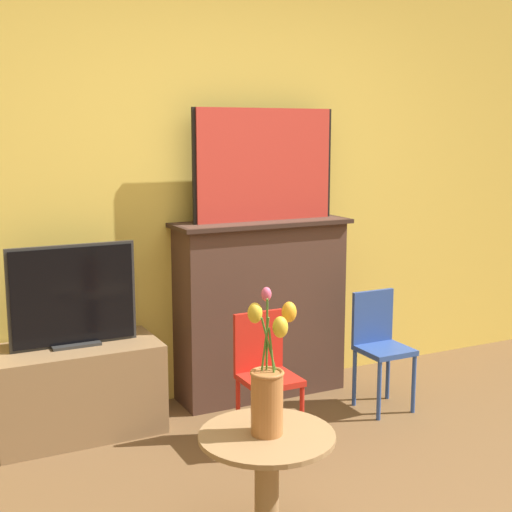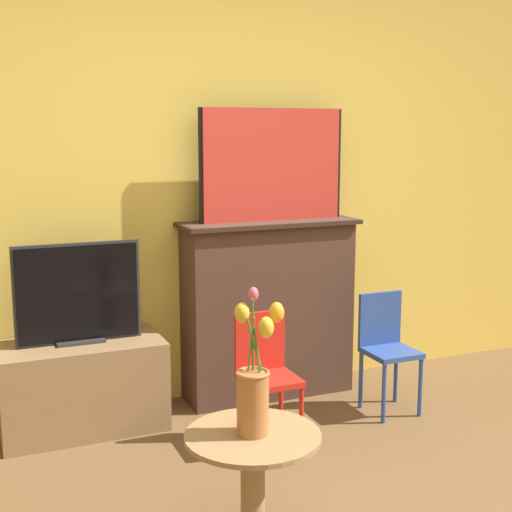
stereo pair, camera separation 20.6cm
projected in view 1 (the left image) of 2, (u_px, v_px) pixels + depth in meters
name	position (u px, v px, depth m)	size (l,w,h in m)	color
wall_back	(207.00, 173.00, 4.21)	(8.00, 0.06, 2.70)	#EAC651
fireplace_mantel	(261.00, 306.00, 4.30)	(1.08, 0.35, 1.07)	#4C3328
painting	(265.00, 165.00, 4.17)	(0.90, 0.03, 0.65)	black
tv_stand	(78.00, 390.00, 3.78)	(0.86, 0.44, 0.49)	olive
tv_monitor	(73.00, 297.00, 3.70)	(0.66, 0.12, 0.54)	#2D2D2D
chair_red	(265.00, 369.00, 3.64)	(0.28, 0.28, 0.68)	red
chair_blue	(380.00, 341.00, 4.13)	(0.28, 0.28, 0.68)	#2D4C99
side_table	(267.00, 473.00, 2.73)	(0.52, 0.52, 0.46)	#99754C
vase_tulips	(268.00, 385.00, 2.68)	(0.21, 0.18, 0.55)	#AD6B38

